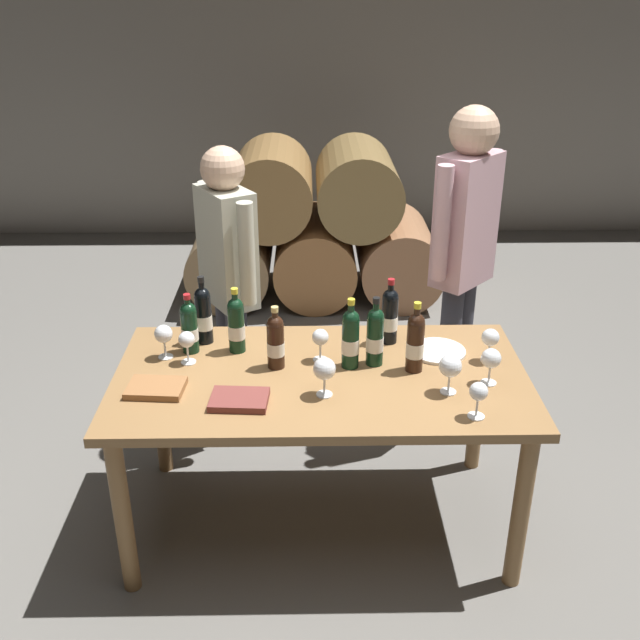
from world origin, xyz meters
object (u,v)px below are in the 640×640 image
(wine_glass_1, at_px, (164,335))
(sommelier_presenting, at_px, (464,246))
(wine_bottle_2, at_px, (204,314))
(wine_glass_5, at_px, (490,339))
(wine_bottle_0, at_px, (390,315))
(dining_table, at_px, (321,393))
(wine_glass_4, at_px, (478,393))
(serving_plate, at_px, (438,351))
(wine_glass_3, at_px, (324,370))
(tasting_notebook, at_px, (156,388))
(taster_seated_left, at_px, (229,273))
(wine_bottle_5, at_px, (375,336))
(wine_glass_7, at_px, (319,339))
(wine_glass_2, at_px, (187,341))
(leather_ledger, at_px, (239,400))
(wine_bottle_6, at_px, (236,324))
(wine_bottle_1, at_px, (415,342))
(wine_bottle_7, at_px, (189,327))
(wine_bottle_4, at_px, (276,341))
(wine_glass_6, at_px, (450,367))
(wine_bottle_3, at_px, (350,338))
(wine_glass_0, at_px, (491,359))

(wine_glass_1, xyz_separation_m, sommelier_presenting, (1.38, 0.60, 0.18))
(wine_bottle_2, relative_size, wine_glass_5, 2.10)
(wine_bottle_0, xyz_separation_m, wine_bottle_2, (-0.82, 0.01, 0.00))
(dining_table, xyz_separation_m, wine_glass_4, (0.57, -0.33, 0.19))
(wine_glass_5, height_order, sommelier_presenting, sommelier_presenting)
(dining_table, relative_size, serving_plate, 7.08)
(wine_glass_3, height_order, tasting_notebook, wine_glass_3)
(sommelier_presenting, height_order, taster_seated_left, sommelier_presenting)
(wine_bottle_5, distance_m, wine_glass_1, 0.89)
(wine_glass_7, bearing_deg, taster_seated_left, 125.83)
(wine_glass_2, bearing_deg, leather_ledger, -53.24)
(wine_bottle_6, distance_m, leather_ledger, 0.45)
(wine_bottle_1, height_order, wine_bottle_7, wine_bottle_1)
(wine_bottle_4, distance_m, wine_bottle_7, 0.40)
(wine_bottle_2, bearing_deg, wine_bottle_7, -119.20)
(wine_bottle_4, height_order, wine_bottle_7, wine_bottle_4)
(wine_glass_3, bearing_deg, wine_bottle_4, 130.45)
(wine_glass_1, xyz_separation_m, wine_glass_4, (1.23, -0.48, -0.00))
(wine_bottle_7, relative_size, wine_glass_6, 1.66)
(wine_bottle_1, xyz_separation_m, serving_plate, (0.13, 0.15, -0.13))
(wine_bottle_7, distance_m, taster_seated_left, 0.53)
(wine_bottle_1, bearing_deg, wine_bottle_5, 160.29)
(dining_table, distance_m, taster_seated_left, 0.88)
(wine_bottle_1, height_order, taster_seated_left, taster_seated_left)
(wine_bottle_5, xyz_separation_m, wine_glass_3, (-0.22, -0.25, -0.02))
(wine_bottle_5, relative_size, wine_glass_1, 2.00)
(wine_bottle_6, relative_size, serving_plate, 1.23)
(wine_glass_3, bearing_deg, wine_bottle_1, 27.15)
(wine_glass_1, distance_m, wine_glass_4, 1.33)
(wine_bottle_6, relative_size, leather_ledger, 1.34)
(wine_bottle_3, distance_m, wine_glass_7, 0.14)
(tasting_notebook, bearing_deg, wine_bottle_1, 12.98)
(wine_bottle_5, distance_m, wine_glass_2, 0.79)
(wine_bottle_7, bearing_deg, wine_glass_1, -151.84)
(wine_bottle_7, bearing_deg, wine_glass_3, -33.20)
(wine_bottle_1, distance_m, wine_bottle_4, 0.57)
(wine_glass_0, height_order, wine_glass_3, wine_glass_3)
(dining_table, relative_size, wine_glass_3, 10.50)
(dining_table, bearing_deg, wine_glass_4, -30.07)
(wine_bottle_4, bearing_deg, wine_glass_3, -49.55)
(wine_bottle_0, distance_m, wine_bottle_6, 0.67)
(tasting_notebook, height_order, serving_plate, tasting_notebook)
(wine_bottle_6, distance_m, wine_glass_4, 1.08)
(wine_bottle_1, relative_size, wine_glass_1, 2.02)
(wine_glass_0, distance_m, wine_glass_1, 1.36)
(dining_table, distance_m, wine_bottle_4, 0.29)
(wine_glass_1, bearing_deg, wine_glass_3, -25.39)
(wine_glass_5, bearing_deg, wine_bottle_7, 175.10)
(wine_glass_0, relative_size, wine_glass_1, 1.02)
(wine_glass_1, bearing_deg, wine_bottle_4, -10.63)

